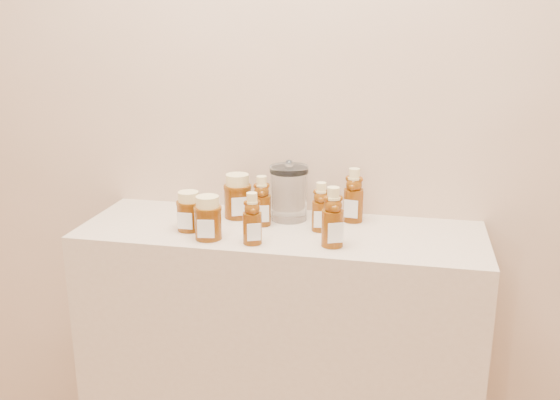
% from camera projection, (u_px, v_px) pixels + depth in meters
% --- Properties ---
extents(wall_back, '(3.50, 0.02, 2.70)m').
position_uv_depth(wall_back, '(294.00, 70.00, 1.91)').
color(wall_back, tan).
rests_on(wall_back, ground).
extents(display_table, '(1.20, 0.40, 0.90)m').
position_uv_depth(display_table, '(280.00, 363.00, 1.98)').
color(display_table, '#C1A88D').
rests_on(display_table, ground).
extents(bear_bottle_back_left, '(0.07, 0.07, 0.17)m').
position_uv_depth(bear_bottle_back_left, '(262.00, 198.00, 1.87)').
color(bear_bottle_back_left, '#592807').
rests_on(bear_bottle_back_left, display_table).
extents(bear_bottle_back_mid, '(0.06, 0.06, 0.17)m').
position_uv_depth(bear_bottle_back_mid, '(321.00, 204.00, 1.82)').
color(bear_bottle_back_mid, '#592807').
rests_on(bear_bottle_back_mid, display_table).
extents(bear_bottle_back_right, '(0.07, 0.07, 0.19)m').
position_uv_depth(bear_bottle_back_right, '(354.00, 192.00, 1.90)').
color(bear_bottle_back_right, '#592807').
rests_on(bear_bottle_back_right, display_table).
extents(bear_bottle_front_left, '(0.07, 0.07, 0.17)m').
position_uv_depth(bear_bottle_front_left, '(252.00, 215.00, 1.72)').
color(bear_bottle_front_left, '#592807').
rests_on(bear_bottle_front_left, display_table).
extents(bear_bottle_front_right, '(0.09, 0.09, 0.19)m').
position_uv_depth(bear_bottle_front_right, '(333.00, 213.00, 1.69)').
color(bear_bottle_front_right, '#592807').
rests_on(bear_bottle_front_right, display_table).
extents(honey_jar_left, '(0.07, 0.07, 0.12)m').
position_uv_depth(honey_jar_left, '(189.00, 211.00, 1.83)').
color(honey_jar_left, '#592807').
rests_on(honey_jar_left, display_table).
extents(honey_jar_back, '(0.12, 0.12, 0.14)m').
position_uv_depth(honey_jar_back, '(238.00, 196.00, 1.94)').
color(honey_jar_back, '#592807').
rests_on(honey_jar_back, display_table).
extents(honey_jar_front, '(0.09, 0.09, 0.13)m').
position_uv_depth(honey_jar_front, '(208.00, 218.00, 1.76)').
color(honey_jar_front, '#592807').
rests_on(honey_jar_front, display_table).
extents(glass_canister, '(0.13, 0.13, 0.18)m').
position_uv_depth(glass_canister, '(289.00, 191.00, 1.92)').
color(glass_canister, white).
rests_on(glass_canister, display_table).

